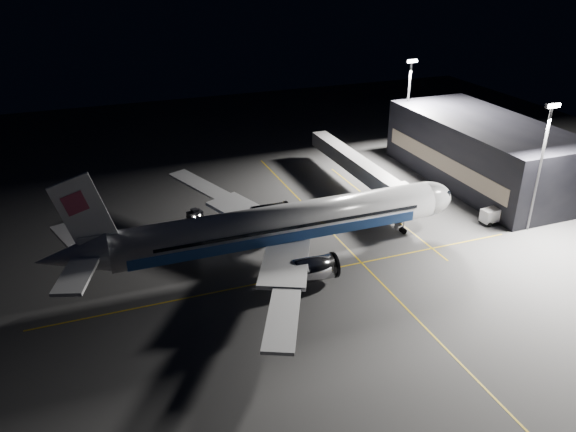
% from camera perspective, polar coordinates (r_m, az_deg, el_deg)
% --- Properties ---
extents(ground, '(200.00, 200.00, 0.00)m').
position_cam_1_polar(ground, '(83.00, -0.60, -4.05)').
color(ground, '#4C4C4F').
rests_on(ground, ground).
extents(guide_line_main, '(0.25, 80.00, 0.01)m').
position_cam_1_polar(guide_line_main, '(86.52, 5.63, -2.86)').
color(guide_line_main, gold).
rests_on(guide_line_main, ground).
extents(guide_line_cross, '(70.00, 0.25, 0.01)m').
position_cam_1_polar(guide_line_cross, '(78.18, 0.93, -6.08)').
color(guide_line_cross, gold).
rests_on(guide_line_cross, ground).
extents(guide_line_side, '(0.25, 40.00, 0.01)m').
position_cam_1_polar(guide_line_side, '(99.60, 9.33, 0.90)').
color(guide_line_side, gold).
rests_on(guide_line_side, ground).
extents(airliner, '(61.48, 54.22, 16.64)m').
position_cam_1_polar(airliner, '(80.24, -1.34, -0.98)').
color(airliner, silver).
rests_on(airliner, ground).
extents(terminal, '(18.12, 40.00, 12.00)m').
position_cam_1_polar(terminal, '(113.68, 19.18, 6.20)').
color(terminal, black).
rests_on(terminal, ground).
extents(jet_bridge, '(3.60, 34.40, 6.30)m').
position_cam_1_polar(jet_bridge, '(104.31, 7.34, 4.92)').
color(jet_bridge, '#B2B2B7').
rests_on(jet_bridge, ground).
extents(floodlight_mast_north, '(2.40, 0.68, 20.70)m').
position_cam_1_polar(floodlight_mast_north, '(122.34, 12.11, 11.49)').
color(floodlight_mast_north, '#59595E').
rests_on(floodlight_mast_north, ground).
extents(floodlight_mast_south, '(2.40, 0.67, 20.70)m').
position_cam_1_polar(floodlight_mast_south, '(93.99, 24.41, 5.50)').
color(floodlight_mast_south, '#59595E').
rests_on(floodlight_mast_south, ground).
extents(service_truck, '(5.18, 2.64, 2.55)m').
position_cam_1_polar(service_truck, '(98.33, 20.21, 0.12)').
color(service_truck, silver).
rests_on(service_truck, ground).
extents(baggage_tug, '(2.85, 2.50, 1.77)m').
position_cam_1_polar(baggage_tug, '(95.03, -9.44, 0.18)').
color(baggage_tug, black).
rests_on(baggage_tug, ground).
extents(safety_cone_a, '(0.34, 0.34, 0.51)m').
position_cam_1_polar(safety_cone_a, '(89.49, 0.92, -1.53)').
color(safety_cone_a, '#FF520A').
rests_on(safety_cone_a, ground).
extents(safety_cone_b, '(0.40, 0.40, 0.60)m').
position_cam_1_polar(safety_cone_b, '(86.61, -0.55, -2.47)').
color(safety_cone_b, '#FF520A').
rests_on(safety_cone_b, ground).
extents(safety_cone_c, '(0.41, 0.41, 0.62)m').
position_cam_1_polar(safety_cone_c, '(86.44, -7.12, -2.74)').
color(safety_cone_c, '#FF520A').
rests_on(safety_cone_c, ground).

